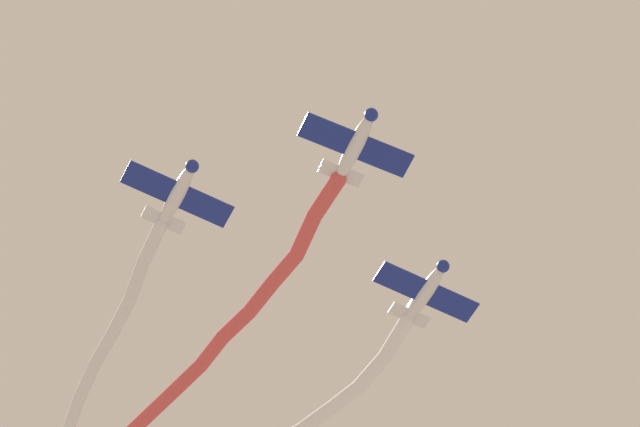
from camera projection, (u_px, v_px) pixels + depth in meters
airplane_lead at (356, 145)px, 63.57m from camera, size 6.40×4.85×1.58m
smoke_trail_lead at (231, 324)px, 70.24m from camera, size 2.20×24.69×2.89m
airplane_left_wing at (426, 292)px, 68.20m from camera, size 6.37×4.79×1.58m
smoke_trail_left_wing at (328, 404)px, 72.48m from camera, size 2.95×16.33×1.81m
airplane_right_wing at (177, 194)px, 65.39m from camera, size 6.37×4.79×1.58m
smoke_trail_right_wing at (89, 377)px, 72.76m from camera, size 4.69×25.23×2.83m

